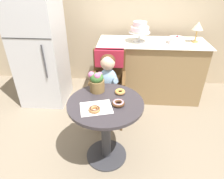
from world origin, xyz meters
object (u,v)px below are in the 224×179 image
at_px(donut_side, 120,92).
at_px(tiered_cake_stand, 140,29).
at_px(cafe_table, 106,120).
at_px(donut_mid, 118,103).
at_px(refrigerator, 39,47).
at_px(table_lamp, 198,27).
at_px(wicker_chair, 109,76).
at_px(seated_child, 108,79).
at_px(flower_vase, 97,81).
at_px(donut_front, 95,109).
at_px(round_layer_cake, 177,40).

height_order(donut_side, tiered_cake_stand, tiered_cake_stand).
distance_m(cafe_table, donut_mid, 0.26).
bearing_deg(refrigerator, tiered_cake_stand, 8.13).
relative_size(tiered_cake_stand, refrigerator, 0.18).
bearing_deg(donut_side, tiered_cake_stand, 78.88).
bearing_deg(refrigerator, table_lamp, 6.17).
relative_size(cafe_table, wicker_chair, 0.75).
bearing_deg(refrigerator, wicker_chair, -21.36).
height_order(cafe_table, seated_child, seated_child).
distance_m(wicker_chair, donut_mid, 0.76).
distance_m(donut_side, table_lamp, 1.60).
bearing_deg(table_lamp, flower_vase, -137.65).
height_order(tiered_cake_stand, table_lamp, table_lamp).
bearing_deg(seated_child, donut_front, -94.10).
height_order(cafe_table, tiered_cake_stand, tiered_cake_stand).
distance_m(tiered_cake_stand, refrigerator, 1.43).
bearing_deg(table_lamp, seated_child, -146.05).
relative_size(donut_mid, table_lamp, 0.41).
bearing_deg(donut_front, seated_child, 85.90).
bearing_deg(tiered_cake_stand, flower_vase, -112.52).
xyz_separation_m(seated_child, refrigerator, (-1.02, 0.55, 0.17)).
height_order(wicker_chair, donut_front, wicker_chair).
xyz_separation_m(donut_side, flower_vase, (-0.23, 0.03, 0.09)).
height_order(wicker_chair, donut_mid, wicker_chair).
relative_size(wicker_chair, table_lamp, 3.35).
bearing_deg(donut_side, table_lamp, 49.05).
bearing_deg(round_layer_cake, donut_side, -124.02).
xyz_separation_m(cafe_table, round_layer_cake, (0.87, 1.26, 0.43)).
distance_m(wicker_chair, tiered_cake_stand, 0.84).
bearing_deg(donut_mid, round_layer_cake, 60.11).
height_order(seated_child, donut_front, seated_child).
relative_size(seated_child, donut_front, 6.84).
xyz_separation_m(donut_front, round_layer_cake, (0.95, 1.41, 0.20)).
xyz_separation_m(round_layer_cake, refrigerator, (-1.92, -0.16, -0.09)).
height_order(donut_front, donut_side, donut_front).
bearing_deg(tiered_cake_stand, donut_side, -101.12).
relative_size(wicker_chair, flower_vase, 4.41).
relative_size(donut_side, round_layer_cake, 0.47).
bearing_deg(tiered_cake_stand, wicker_chair, -122.58).
distance_m(seated_child, donut_mid, 0.61).
height_order(wicker_chair, flower_vase, wicker_chair).
relative_size(donut_front, table_lamp, 0.37).
bearing_deg(table_lamp, tiered_cake_stand, -177.32).
relative_size(donut_front, donut_side, 1.03).
bearing_deg(donut_front, cafe_table, 60.57).
bearing_deg(refrigerator, flower_vase, -43.71).
bearing_deg(donut_side, seated_child, 112.82).
bearing_deg(round_layer_cake, donut_mid, -119.89).
relative_size(flower_vase, table_lamp, 0.76).
bearing_deg(refrigerator, donut_front, -52.03).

